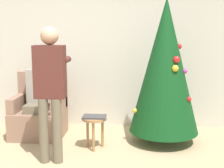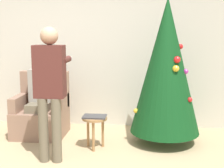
% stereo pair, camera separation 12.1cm
% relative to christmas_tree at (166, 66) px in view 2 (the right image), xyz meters
% --- Properties ---
extents(wall_back, '(8.00, 0.06, 2.70)m').
position_rel_christmas_tree_xyz_m(wall_back, '(-1.17, 0.79, 0.23)').
color(wall_back, beige).
rests_on(wall_back, ground_plane).
extents(christmas_tree, '(0.99, 0.99, 2.07)m').
position_rel_christmas_tree_xyz_m(christmas_tree, '(0.00, 0.00, 0.00)').
color(christmas_tree, brown).
rests_on(christmas_tree, ground_plane).
extents(armchair, '(0.77, 0.68, 0.97)m').
position_rel_christmas_tree_xyz_m(armchair, '(-1.89, 0.16, -0.78)').
color(armchair, '#93705B').
rests_on(armchair, ground_plane).
extents(person_seated, '(0.36, 0.46, 1.22)m').
position_rel_christmas_tree_xyz_m(person_seated, '(-1.89, 0.13, -0.45)').
color(person_seated, '#6B604C').
rests_on(person_seated, ground_plane).
extents(person_standing, '(0.39, 0.57, 1.66)m').
position_rel_christmas_tree_xyz_m(person_standing, '(-1.44, -0.78, -0.14)').
color(person_standing, '#6B604C').
rests_on(person_standing, ground_plane).
extents(side_stool, '(0.34, 0.34, 0.44)m').
position_rel_christmas_tree_xyz_m(side_stool, '(-0.97, -0.34, -0.76)').
color(side_stool, '#A37547').
rests_on(side_stool, ground_plane).
extents(laptop, '(0.32, 0.23, 0.02)m').
position_rel_christmas_tree_xyz_m(laptop, '(-0.97, -0.34, -0.67)').
color(laptop, '#38383D').
rests_on(laptop, side_stool).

